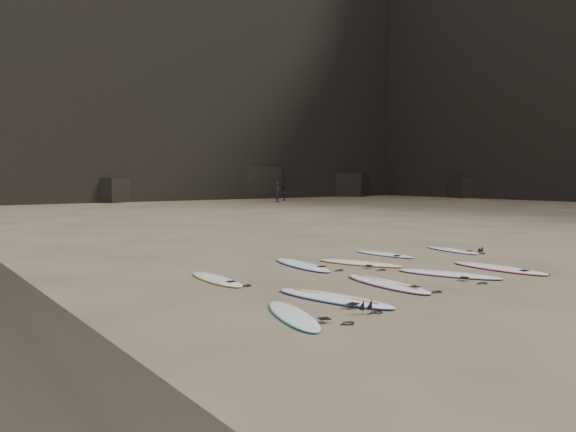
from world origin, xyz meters
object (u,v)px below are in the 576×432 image
object	(u,v)px
surfboard_5	(216,279)
person_b	(283,193)
surfboard_7	(360,263)
person_a	(278,192)
surfboard_0	(293,315)
surfboard_1	(334,298)
surfboard_6	(302,265)
surfboard_8	(384,254)
surfboard_9	(452,250)
surfboard_4	(499,268)
surfboard_3	(449,274)
surfboard_2	(387,283)

from	to	relation	value
surfboard_5	person_b	world-z (taller)	person_b
surfboard_7	person_a	distance (m)	38.75
surfboard_0	person_b	xyz separation A→B (m)	(27.65, 39.22, 0.73)
surfboard_1	surfboard_7	distance (m)	4.68
surfboard_0	person_a	world-z (taller)	person_a
surfboard_1	person_b	size ratio (longest dim) A/B	1.81
surfboard_6	surfboard_7	xyz separation A→B (m)	(1.51, -0.67, -0.00)
surfboard_8	person_b	distance (m)	40.37
surfboard_5	person_b	size ratio (longest dim) A/B	1.51
surfboard_5	person_b	bearing A→B (deg)	54.32
surfboard_1	surfboard_9	bearing A→B (deg)	9.06
surfboard_7	person_a	world-z (taller)	person_a
surfboard_6	surfboard_5	bearing A→B (deg)	-163.59
surfboard_5	surfboard_9	size ratio (longest dim) A/B	1.04
person_b	person_a	bearing A→B (deg)	-11.78
surfboard_8	surfboard_9	bearing A→B (deg)	-21.59
surfboard_5	person_a	world-z (taller)	person_a
surfboard_0	surfboard_8	size ratio (longest dim) A/B	1.04
surfboard_7	person_b	bearing A→B (deg)	34.98
surfboard_0	surfboard_1	bearing A→B (deg)	41.29
surfboard_1	person_a	world-z (taller)	person_a
surfboard_7	surfboard_6	bearing A→B (deg)	133.57
surfboard_0	surfboard_4	distance (m)	7.43
surfboard_3	surfboard_6	bearing A→B (deg)	99.76
surfboard_7	person_a	xyz separation A→B (m)	(20.21, 33.04, 0.90)
surfboard_7	surfboard_8	xyz separation A→B (m)	(1.90, 0.91, -0.01)
surfboard_1	surfboard_8	bearing A→B (deg)	22.42
surfboard_3	surfboard_4	size ratio (longest dim) A/B	0.95
surfboard_8	surfboard_9	xyz separation A→B (m)	(2.48, -0.66, 0.00)
surfboard_0	surfboard_6	xyz separation A→B (m)	(3.50, 4.34, 0.01)
surfboard_7	surfboard_3	bearing A→B (deg)	-100.33
surfboard_1	surfboard_4	distance (m)	5.92
surfboard_1	surfboard_2	size ratio (longest dim) A/B	1.04
surfboard_0	person_b	bearing A→B (deg)	72.86
surfboard_5	surfboard_9	distance (m)	8.81
person_b	surfboard_0	bearing A→B (deg)	-2.93
surfboard_4	surfboard_0	bearing A→B (deg)	-175.53
surfboard_0	surfboard_5	bearing A→B (deg)	99.31
surfboard_8	person_a	xyz separation A→B (m)	(18.31, 32.13, 0.90)
surfboard_6	person_b	size ratio (longest dim) A/B	1.74
surfboard_6	person_a	size ratio (longest dim) A/B	1.41
surfboard_4	surfboard_7	distance (m)	3.66
surfboard_1	surfboard_8	world-z (taller)	surfboard_1
surfboard_1	surfboard_9	size ratio (longest dim) A/B	1.25
surfboard_3	person_a	xyz separation A→B (m)	(19.65, 35.65, 0.90)
surfboard_1	surfboard_4	world-z (taller)	surfboard_1
surfboard_2	person_a	distance (m)	41.79
surfboard_4	person_a	xyz separation A→B (m)	(17.85, 35.84, 0.90)
person_a	person_b	bearing A→B (deg)	4.81
surfboard_3	surfboard_1	bearing A→B (deg)	163.44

